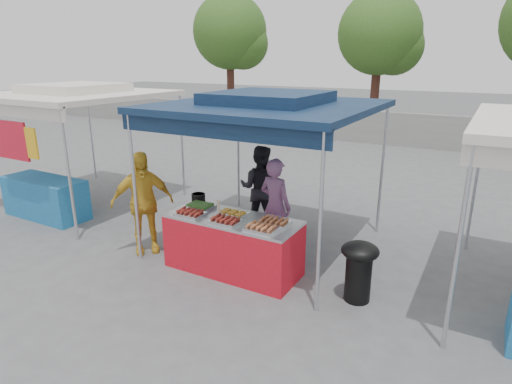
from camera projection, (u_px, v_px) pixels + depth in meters
The scene contains 22 objects.
ground_plane at pixel (237, 267), 6.56m from camera, with size 80.00×80.00×0.00m, color #595A5C.
back_wall at pixel (397, 129), 15.52m from camera, with size 40.00×0.25×1.20m, color gray.
main_canopy at pixel (268, 105), 6.66m from camera, with size 3.20×3.20×2.57m.
neighbor_stall_left at pixel (63, 134), 8.67m from camera, with size 3.20×3.20×2.57m.
tree_0 at pixel (233, 35), 20.27m from camera, with size 3.55×3.50×6.01m.
tree_1 at pixel (383, 37), 17.07m from camera, with size 3.39×3.31×5.69m.
vendor_table at pixel (233, 244), 6.35m from camera, with size 2.00×0.80×0.85m.
food_tray_fl at pixel (190, 214), 6.29m from camera, with size 0.42×0.30×0.07m.
food_tray_fm at pixel (225, 221), 6.00m from camera, with size 0.42×0.30×0.07m.
food_tray_fr at pixel (261, 228), 5.74m from camera, with size 0.42×0.30×0.07m.
food_tray_bl at pixel (200, 206), 6.60m from camera, with size 0.42×0.30×0.07m.
food_tray_bm at pixel (233, 213), 6.30m from camera, with size 0.42×0.30×0.07m.
food_tray_br at pixel (274, 222), 5.96m from camera, with size 0.42×0.30×0.07m.
cooking_pot at pixel (198, 197), 6.91m from camera, with size 0.22×0.22×0.13m, color black.
skewer_cup at pixel (219, 215), 6.21m from camera, with size 0.07×0.07×0.09m, color #BABBC2.
wok_burner at pixel (359, 266), 5.55m from camera, with size 0.49×0.49×0.82m.
crate_left at pixel (225, 241), 7.09m from camera, with size 0.54×0.38×0.32m, color #1341A1.
crate_right at pixel (272, 252), 6.74m from camera, with size 0.50×0.35×0.30m, color #1341A1.
crate_stacked at pixel (272, 235), 6.65m from camera, with size 0.48×0.34×0.29m, color #1341A1.
vendor_woman at pixel (275, 206), 6.89m from camera, with size 0.58×0.38×1.58m, color #885781.
helper_man at pixel (260, 188), 7.86m from camera, with size 0.77×0.60×1.58m, color black.
customer_person at pixel (142, 203), 6.88m from camera, with size 0.99×0.41×1.69m, color gold.
Camera 1 is at (3.16, -5.00, 3.07)m, focal length 30.00 mm.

